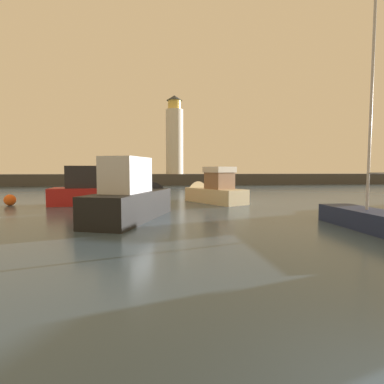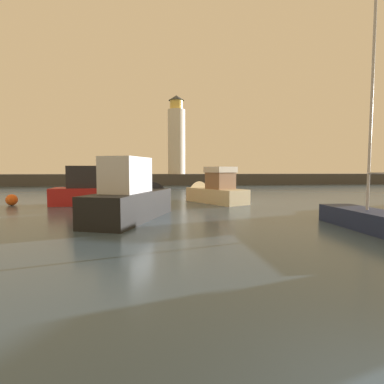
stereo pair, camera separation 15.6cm
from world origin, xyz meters
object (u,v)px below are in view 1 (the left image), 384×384
object	(u,v)px
lighthouse	(175,137)
sailboat_moored	(377,220)
motorboat_6	(137,198)
motorboat_4	(107,192)
mooring_buoy	(10,200)
motorboat_0	(208,191)

from	to	relation	value
lighthouse	sailboat_moored	distance (m)	43.98
motorboat_6	sailboat_moored	xyz separation A→B (m)	(10.50, -5.32, -0.62)
motorboat_4	mooring_buoy	bearing A→B (deg)	178.93
lighthouse	sailboat_moored	xyz separation A→B (m)	(5.44, -42.90, -8.02)
sailboat_moored	mooring_buoy	xyz separation A→B (m)	(-20.19, 12.37, -0.09)
motorboat_0	motorboat_6	distance (m)	9.55
motorboat_4	mooring_buoy	world-z (taller)	motorboat_4
motorboat_0	motorboat_6	world-z (taller)	motorboat_6
motorboat_0	sailboat_moored	size ratio (longest dim) A/B	0.71
lighthouse	motorboat_4	distance (m)	32.50
motorboat_0	motorboat_4	xyz separation A→B (m)	(-8.15, -0.85, 0.05)
motorboat_6	sailboat_moored	distance (m)	11.78
lighthouse	mooring_buoy	size ratio (longest dim) A/B	16.60
motorboat_0	sailboat_moored	bearing A→B (deg)	-69.28
sailboat_moored	motorboat_6	bearing A→B (deg)	153.13
lighthouse	motorboat_6	distance (m)	38.64
lighthouse	motorboat_6	size ratio (longest dim) A/B	1.56
motorboat_6	mooring_buoy	world-z (taller)	motorboat_6
mooring_buoy	motorboat_6	bearing A→B (deg)	-36.03
motorboat_0	motorboat_6	bearing A→B (deg)	-125.51
motorboat_0	lighthouse	bearing A→B (deg)	90.94
mooring_buoy	motorboat_4	bearing A→B (deg)	-1.07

